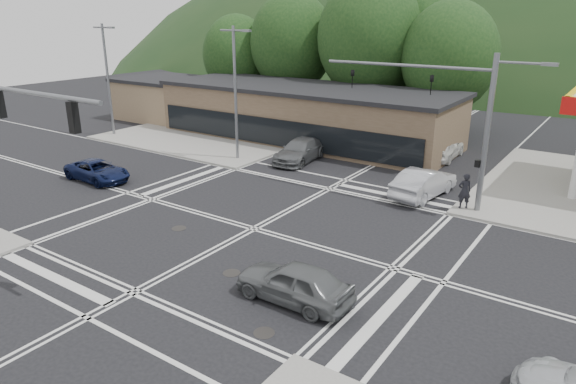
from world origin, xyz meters
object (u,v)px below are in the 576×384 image
Objects in this scene: car_blue_west at (97,171)px; car_grey_center at (294,282)px; car_queue_a at (424,183)px; car_northbound at (300,151)px; pedestrian at (465,191)px; car_queue_b at (443,147)px.

car_grey_center is (17.77, -4.82, 0.12)m from car_blue_west.
car_queue_a is 9.95m from car_northbound.
car_queue_b is at bearing -101.62° from pedestrian.
car_blue_west is at bearing 45.28° from car_queue_b.
pedestrian is (20.06, 7.57, 0.46)m from car_blue_west.
pedestrian reaches higher than car_queue_a.
car_northbound reaches higher than car_grey_center.
car_blue_west is 23.14m from car_queue_b.
car_queue_a is at bearing -56.45° from pedestrian.
car_blue_west is 0.92× the size of car_queue_a.
car_queue_a is 8.57m from car_queue_b.
car_grey_center is at bearing -63.30° from car_northbound.
car_grey_center is 21.80m from car_queue_b.
car_queue_b reaches higher than car_blue_west.
pedestrian is at bearing -20.25° from car_northbound.
car_grey_center is at bearing 98.25° from car_queue_a.
car_blue_west is 13.28m from car_northbound.
car_blue_west is at bearing 33.19° from car_queue_a.
car_blue_west is 19.51m from car_queue_a.
car_blue_west is 1.04× the size of car_grey_center.
car_queue_a is at bearing -179.80° from car_grey_center.
car_northbound reaches higher than car_blue_west.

